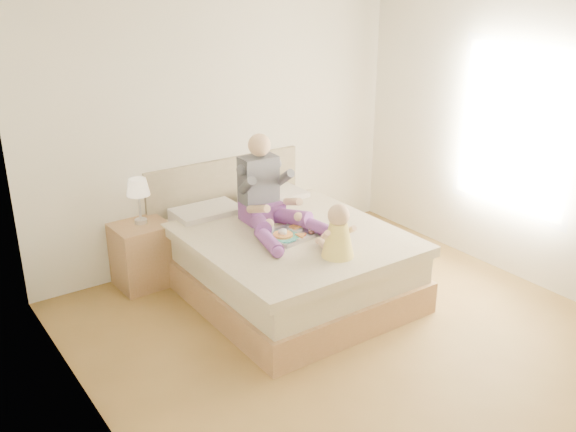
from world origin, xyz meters
TOP-DOWN VIEW (x-y plane):
  - room at (0.08, 0.01)m, footprint 4.02×4.22m
  - bed at (0.00, 1.08)m, footprint 1.70×2.18m
  - nightstand at (-1.00, 1.88)m, footprint 0.51×0.45m
  - lamp at (-0.97, 1.91)m, footprint 0.21×0.21m
  - adult at (-0.05, 1.20)m, footprint 0.70×1.01m
  - tray at (-0.04, 0.87)m, footprint 0.49×0.41m
  - baby at (0.04, 0.33)m, footprint 0.29×0.40m

SIDE VIEW (x-z plane):
  - nightstand at x=-1.00m, z-range 0.00..0.60m
  - bed at x=0.00m, z-range -0.18..0.82m
  - tray at x=-0.04m, z-range 0.58..0.70m
  - baby at x=0.04m, z-range 0.57..1.01m
  - adult at x=-0.05m, z-range 0.44..1.27m
  - lamp at x=-0.97m, z-range 0.71..1.13m
  - room at x=0.08m, z-range 0.15..2.87m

